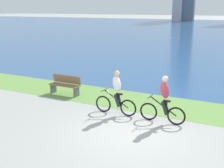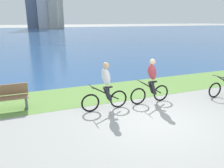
# 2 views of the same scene
# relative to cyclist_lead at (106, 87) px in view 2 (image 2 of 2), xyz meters

# --- Properties ---
(ground_plane) EXTENTS (300.00, 300.00, 0.00)m
(ground_plane) POSITION_rel_cyclist_lead_xyz_m (1.17, -1.36, -0.84)
(ground_plane) COLOR #9E9E99
(grass_strip_bayside) EXTENTS (120.00, 2.54, 0.01)m
(grass_strip_bayside) POSITION_rel_cyclist_lead_xyz_m (1.17, 1.77, -0.83)
(grass_strip_bayside) COLOR #6B9947
(grass_strip_bayside) RESTS_ON ground
(bay_water_surface) EXTENTS (300.00, 88.86, 0.00)m
(bay_water_surface) POSITION_rel_cyclist_lead_xyz_m (1.17, 47.47, -0.84)
(bay_water_surface) COLOR #2D568C
(bay_water_surface) RESTS_ON ground
(cyclist_lead) EXTENTS (1.69, 0.52, 1.69)m
(cyclist_lead) POSITION_rel_cyclist_lead_xyz_m (0.00, 0.00, 0.00)
(cyclist_lead) COLOR black
(cyclist_lead) RESTS_ON ground
(cyclist_trailing) EXTENTS (1.64, 0.52, 1.69)m
(cyclist_trailing) POSITION_rel_cyclist_lead_xyz_m (1.81, 0.00, -0.00)
(cyclist_trailing) COLOR black
(cyclist_trailing) RESTS_ON ground
(bench_near_path) EXTENTS (1.50, 0.47, 0.90)m
(bench_near_path) POSITION_rel_cyclist_lead_xyz_m (-3.24, 1.25, -0.39)
(bench_near_path) COLOR olive
(bench_near_path) RESTS_ON ground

